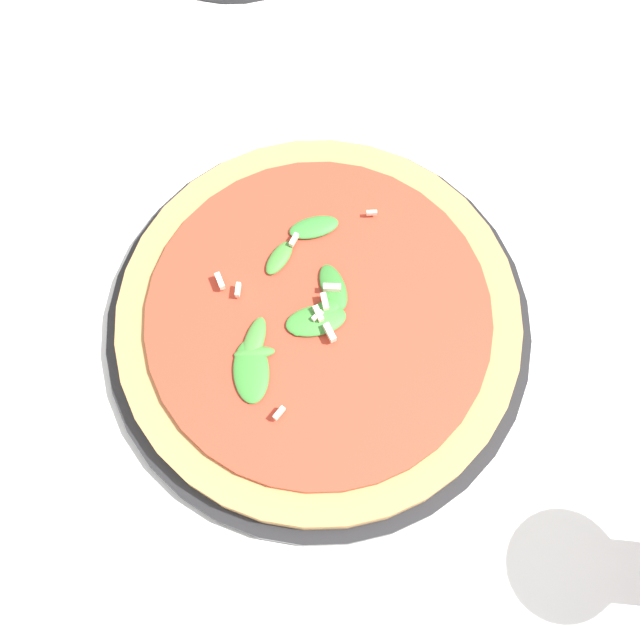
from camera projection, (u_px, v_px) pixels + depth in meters
ground_plane at (313, 343)px, 0.66m from camera, size 6.00×6.00×0.00m
pizza_arugula_main at (320, 326)px, 0.64m from camera, size 0.31×0.31×0.05m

